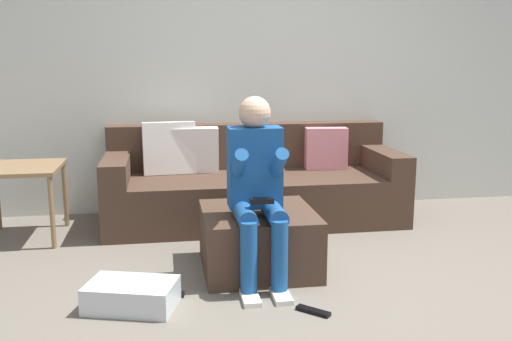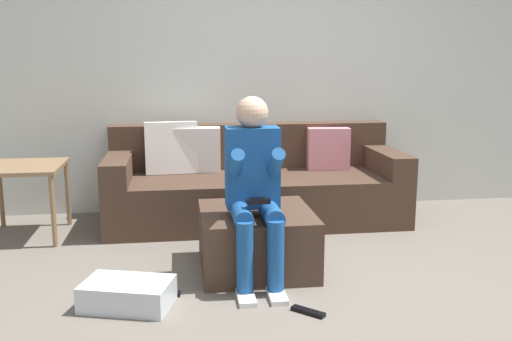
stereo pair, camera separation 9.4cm
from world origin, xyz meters
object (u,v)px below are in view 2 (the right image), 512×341
at_px(ottoman, 256,240).
at_px(couch_sectional, 253,185).
at_px(remote_by_storage_bin, 166,294).
at_px(remote_near_ottoman, 308,312).
at_px(storage_bin, 128,294).
at_px(side_table, 23,174).
at_px(person_seated, 254,181).

bearing_deg(ottoman, couch_sectional, 83.19).
relative_size(couch_sectional, remote_by_storage_bin, 14.67).
distance_m(ottoman, remote_near_ottoman, 0.77).
relative_size(ottoman, storage_bin, 1.53).
bearing_deg(remote_by_storage_bin, couch_sectional, 73.12).
distance_m(storage_bin, remote_near_ottoman, 1.01).
distance_m(couch_sectional, side_table, 1.85).
xyz_separation_m(couch_sectional, side_table, (-1.82, -0.25, 0.20)).
xyz_separation_m(storage_bin, side_table, (-0.88, 1.42, 0.42)).
bearing_deg(remote_near_ottoman, person_seated, 155.99).
relative_size(person_seated, remote_by_storage_bin, 6.80).
relative_size(storage_bin, remote_by_storage_bin, 2.88).
xyz_separation_m(ottoman, remote_by_storage_bin, (-0.59, -0.37, -0.19)).
bearing_deg(person_seated, ottoman, 77.93).
xyz_separation_m(side_table, remote_by_storage_bin, (1.09, -1.30, -0.49)).
bearing_deg(storage_bin, side_table, 121.87).
bearing_deg(side_table, couch_sectional, 7.77).
distance_m(couch_sectional, remote_near_ottoman, 1.92).
bearing_deg(ottoman, remote_by_storage_bin, -147.73).
distance_m(person_seated, storage_bin, 0.99).
height_order(couch_sectional, remote_by_storage_bin, couch_sectional).
xyz_separation_m(couch_sectional, remote_by_storage_bin, (-0.73, -1.55, -0.29)).
bearing_deg(storage_bin, remote_by_storage_bin, 29.31).
bearing_deg(ottoman, side_table, 151.10).
bearing_deg(couch_sectional, person_seated, -97.53).
relative_size(side_table, remote_near_ottoman, 3.21).
distance_m(ottoman, person_seated, 0.48).
distance_m(person_seated, remote_near_ottoman, 0.85).
bearing_deg(side_table, person_seated, -34.07).
height_order(ottoman, remote_near_ottoman, ottoman).
xyz_separation_m(storage_bin, remote_by_storage_bin, (0.21, 0.12, -0.06)).
xyz_separation_m(ottoman, storage_bin, (-0.80, -0.49, -0.12)).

